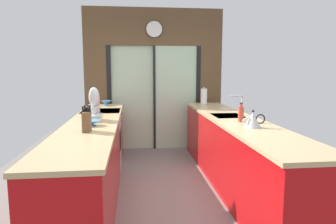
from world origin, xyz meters
name	(u,v)px	position (x,y,z in m)	size (l,w,h in m)	color
ground_plane	(164,181)	(0.00, 0.60, -0.01)	(5.04, 7.60, 0.02)	slate
back_wall_unit	(154,71)	(0.00, 2.40, 1.53)	(2.64, 0.12, 2.70)	brown
left_counter_run	(93,160)	(-0.91, 0.13, 0.47)	(0.62, 3.80, 0.92)	#AD0C0F
right_counter_run	(234,152)	(0.91, 0.30, 0.46)	(0.62, 3.80, 0.92)	#AD0C0F
sink_faucet	(240,102)	(1.06, 0.55, 1.11)	(0.19, 0.02, 0.29)	#B7BABC
oven_range	(102,140)	(-0.91, 1.25, 0.46)	(0.60, 0.60, 0.92)	#B7BABC
mixing_bowl_near	(91,123)	(-0.89, -0.02, 0.95)	(0.21, 0.21, 0.06)	teal
mixing_bowl_far	(106,103)	(-0.89, 1.96, 0.97)	(0.19, 0.19, 0.08)	teal
knife_block	(87,121)	(-0.89, -0.35, 1.03)	(0.09, 0.14, 0.27)	brown
stand_mixer	(95,108)	(-0.89, 0.31, 1.08)	(0.17, 0.27, 0.42)	#B7BABC
kettle	(253,120)	(0.89, -0.34, 1.01)	(0.27, 0.18, 0.20)	#B7BABC
soap_bottle	(241,114)	(0.89, 0.04, 1.02)	(0.07, 0.07, 0.23)	#B23D2D
paper_towel_roll	(204,96)	(0.89, 2.00, 1.06)	(0.13, 0.13, 0.31)	#B7BABC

